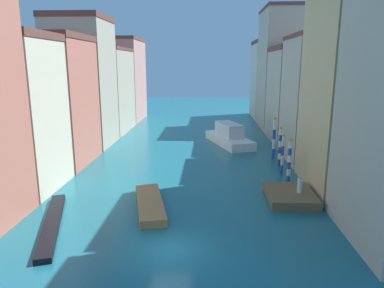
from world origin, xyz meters
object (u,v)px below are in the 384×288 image
at_px(motorboat_0, 150,204).
at_px(mooring_pole_1, 282,154).
at_px(vaporetto_white, 229,136).
at_px(mooring_pole_2, 280,145).
at_px(gondola_black, 52,223).
at_px(person_on_dock, 300,185).
at_px(mooring_pole_3, 274,137).
at_px(mooring_pole_0, 289,160).
at_px(waterfront_dock, 290,196).

bearing_deg(motorboat_0, mooring_pole_1, 37.07).
relative_size(mooring_pole_1, vaporetto_white, 0.39).
relative_size(mooring_pole_2, gondola_black, 0.44).
bearing_deg(person_on_dock, gondola_black, -163.35).
distance_m(mooring_pole_3, motorboat_0, 20.18).
height_order(mooring_pole_0, motorboat_0, mooring_pole_0).
distance_m(mooring_pole_1, gondola_black, 22.63).
bearing_deg(mooring_pole_2, gondola_black, -139.20).
relative_size(mooring_pole_2, vaporetto_white, 0.41).
bearing_deg(mooring_pole_3, mooring_pole_1, -92.28).
bearing_deg(person_on_dock, mooring_pole_2, 87.90).
bearing_deg(gondola_black, mooring_pole_0, 28.98).
height_order(mooring_pole_0, mooring_pole_3, mooring_pole_3).
relative_size(mooring_pole_2, mooring_pole_3, 0.89).
xyz_separation_m(mooring_pole_0, mooring_pole_2, (0.26, 5.99, 0.04)).
bearing_deg(gondola_black, mooring_pole_2, 40.80).
xyz_separation_m(mooring_pole_3, gondola_black, (-18.78, -19.39, -2.37)).
bearing_deg(mooring_pole_0, motorboat_0, -151.53).
height_order(mooring_pole_2, motorboat_0, mooring_pole_2).
relative_size(mooring_pole_3, motorboat_0, 0.63).
relative_size(vaporetto_white, motorboat_0, 1.36).
xyz_separation_m(person_on_dock, mooring_pole_3, (0.25, 13.85, 1.15)).
bearing_deg(waterfront_dock, mooring_pole_2, 84.33).
bearing_deg(gondola_black, vaporetto_white, 62.72).
xyz_separation_m(mooring_pole_0, motorboat_0, (-12.32, -6.68, -1.94)).
bearing_deg(mooring_pole_2, vaporetto_white, 115.89).
xyz_separation_m(mooring_pole_0, gondola_black, (-18.67, -10.34, -2.05)).
xyz_separation_m(person_on_dock, vaporetto_white, (-4.70, 21.28, -0.30)).
relative_size(mooring_pole_1, mooring_pole_2, 0.96).
bearing_deg(motorboat_0, mooring_pole_0, 28.47).
relative_size(waterfront_dock, mooring_pole_1, 1.18).
bearing_deg(mooring_pole_1, person_on_dock, -89.92).
distance_m(mooring_pole_3, vaporetto_white, 9.05).
height_order(vaporetto_white, motorboat_0, vaporetto_white).
bearing_deg(mooring_pole_1, mooring_pole_2, 83.34).
height_order(waterfront_dock, vaporetto_white, vaporetto_white).
bearing_deg(mooring_pole_2, mooring_pole_1, -96.66).
bearing_deg(mooring_pole_2, mooring_pole_0, -92.44).
relative_size(mooring_pole_0, mooring_pole_2, 0.98).
bearing_deg(mooring_pole_1, mooring_pole_0, -86.57).
xyz_separation_m(mooring_pole_3, motorboat_0, (-12.43, -15.73, -2.26)).
distance_m(mooring_pole_0, motorboat_0, 14.15).
relative_size(mooring_pole_0, motorboat_0, 0.55).
relative_size(mooring_pole_1, motorboat_0, 0.54).
relative_size(mooring_pole_1, mooring_pole_3, 0.85).
height_order(person_on_dock, mooring_pole_2, mooring_pole_2).
height_order(mooring_pole_0, mooring_pole_1, mooring_pole_0).
bearing_deg(waterfront_dock, person_on_dock, -22.44).
relative_size(person_on_dock, gondola_black, 0.14).
xyz_separation_m(waterfront_dock, mooring_pole_2, (1.04, 10.52, 1.92)).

